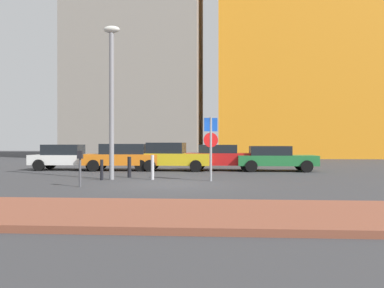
{
  "coord_description": "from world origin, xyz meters",
  "views": [
    {
      "loc": [
        1.8,
        -14.75,
        1.56
      ],
      "look_at": [
        0.56,
        3.32,
        1.51
      ],
      "focal_mm": 37.04,
      "sensor_mm": 36.0,
      "label": 1
    }
  ],
  "objects_px": {
    "parked_car_green": "(275,158)",
    "traffic_bollard_near": "(152,167)",
    "parked_car_white": "(68,157)",
    "parked_car_orange": "(124,156)",
    "parking_meter": "(80,163)",
    "parking_sign_post": "(211,141)",
    "street_lamp": "(112,88)",
    "traffic_bollard_far": "(129,167)",
    "parked_car_red": "(221,157)",
    "traffic_bollard_mid": "(102,170)",
    "parked_car_yellow": "(170,156)"
  },
  "relations": [
    {
      "from": "parked_car_green",
      "to": "traffic_bollard_near",
      "type": "bearing_deg",
      "value": -137.0
    },
    {
      "from": "parked_car_white",
      "to": "parked_car_orange",
      "type": "distance_m",
      "value": 3.32
    },
    {
      "from": "parking_meter",
      "to": "parking_sign_post",
      "type": "bearing_deg",
      "value": 28.32
    },
    {
      "from": "street_lamp",
      "to": "traffic_bollard_near",
      "type": "relative_size",
      "value": 6.26
    },
    {
      "from": "parking_meter",
      "to": "traffic_bollard_far",
      "type": "distance_m",
      "value": 4.0
    },
    {
      "from": "parked_car_green",
      "to": "traffic_bollard_near",
      "type": "height_order",
      "value": "parked_car_green"
    },
    {
      "from": "parked_car_red",
      "to": "parked_car_white",
      "type": "bearing_deg",
      "value": -178.79
    },
    {
      "from": "parked_car_orange",
      "to": "parking_sign_post",
      "type": "height_order",
      "value": "parking_sign_post"
    },
    {
      "from": "street_lamp",
      "to": "traffic_bollard_mid",
      "type": "distance_m",
      "value": 3.47
    },
    {
      "from": "parked_car_yellow",
      "to": "parked_car_red",
      "type": "relative_size",
      "value": 1.14
    },
    {
      "from": "street_lamp",
      "to": "traffic_bollard_far",
      "type": "xyz_separation_m",
      "value": [
        0.52,
        1.04,
        -3.4
      ]
    },
    {
      "from": "traffic_bollard_mid",
      "to": "street_lamp",
      "type": "bearing_deg",
      "value": 33.37
    },
    {
      "from": "traffic_bollard_far",
      "to": "parked_car_yellow",
      "type": "bearing_deg",
      "value": 74.31
    },
    {
      "from": "street_lamp",
      "to": "parking_meter",
      "type": "bearing_deg",
      "value": -97.09
    },
    {
      "from": "parked_car_yellow",
      "to": "parked_car_red",
      "type": "xyz_separation_m",
      "value": [
        2.87,
        0.3,
        -0.03
      ]
    },
    {
      "from": "parking_meter",
      "to": "traffic_bollard_near",
      "type": "distance_m",
      "value": 3.59
    },
    {
      "from": "street_lamp",
      "to": "traffic_bollard_far",
      "type": "bearing_deg",
      "value": 63.34
    },
    {
      "from": "parked_car_orange",
      "to": "parking_meter",
      "type": "xyz_separation_m",
      "value": [
        0.44,
        -8.35,
        0.05
      ]
    },
    {
      "from": "parked_car_white",
      "to": "parked_car_red",
      "type": "height_order",
      "value": "parked_car_white"
    },
    {
      "from": "parked_car_green",
      "to": "parking_meter",
      "type": "bearing_deg",
      "value": -133.56
    },
    {
      "from": "parked_car_white",
      "to": "parked_car_orange",
      "type": "bearing_deg",
      "value": -2.71
    },
    {
      "from": "parked_car_yellow",
      "to": "street_lamp",
      "type": "height_order",
      "value": "street_lamp"
    },
    {
      "from": "parked_car_red",
      "to": "street_lamp",
      "type": "bearing_deg",
      "value": -128.49
    },
    {
      "from": "parking_meter",
      "to": "parked_car_orange",
      "type": "bearing_deg",
      "value": 93.01
    },
    {
      "from": "parked_car_white",
      "to": "traffic_bollard_near",
      "type": "xyz_separation_m",
      "value": [
        5.85,
        -5.61,
        -0.23
      ]
    },
    {
      "from": "parked_car_white",
      "to": "parked_car_orange",
      "type": "height_order",
      "value": "parked_car_orange"
    },
    {
      "from": "parked_car_green",
      "to": "street_lamp",
      "type": "relative_size",
      "value": 0.65
    },
    {
      "from": "parked_car_red",
      "to": "parked_car_green",
      "type": "distance_m",
      "value": 2.98
    },
    {
      "from": "parking_meter",
      "to": "parked_car_red",
      "type": "bearing_deg",
      "value": 60.04
    },
    {
      "from": "traffic_bollard_near",
      "to": "traffic_bollard_mid",
      "type": "height_order",
      "value": "traffic_bollard_near"
    },
    {
      "from": "parked_car_yellow",
      "to": "parking_meter",
      "type": "bearing_deg",
      "value": -104.33
    },
    {
      "from": "parked_car_yellow",
      "to": "traffic_bollard_mid",
      "type": "relative_size",
      "value": 5.31
    },
    {
      "from": "traffic_bollard_near",
      "to": "traffic_bollard_far",
      "type": "bearing_deg",
      "value": 141.27
    },
    {
      "from": "parking_meter",
      "to": "traffic_bollard_near",
      "type": "height_order",
      "value": "parking_meter"
    },
    {
      "from": "parking_sign_post",
      "to": "parked_car_green",
      "type": "bearing_deg",
      "value": 60.14
    },
    {
      "from": "parked_car_red",
      "to": "parking_sign_post",
      "type": "relative_size",
      "value": 1.54
    },
    {
      "from": "parked_car_red",
      "to": "traffic_bollard_far",
      "type": "distance_m",
      "value": 6.35
    },
    {
      "from": "parked_car_green",
      "to": "traffic_bollard_mid",
      "type": "relative_size",
      "value": 4.96
    },
    {
      "from": "traffic_bollard_mid",
      "to": "traffic_bollard_far",
      "type": "relative_size",
      "value": 0.92
    },
    {
      "from": "traffic_bollard_mid",
      "to": "parking_meter",
      "type": "bearing_deg",
      "value": -89.91
    },
    {
      "from": "parking_sign_post",
      "to": "parked_car_red",
      "type": "bearing_deg",
      "value": 85.98
    },
    {
      "from": "street_lamp",
      "to": "traffic_bollard_near",
      "type": "bearing_deg",
      "value": 2.15
    },
    {
      "from": "parked_car_yellow",
      "to": "traffic_bollard_mid",
      "type": "xyz_separation_m",
      "value": [
        -2.15,
        -5.79,
        -0.37
      ]
    },
    {
      "from": "parked_car_white",
      "to": "parking_sign_post",
      "type": "bearing_deg",
      "value": -35.99
    },
    {
      "from": "parked_car_red",
      "to": "street_lamp",
      "type": "distance_m",
      "value": 8.1
    },
    {
      "from": "parked_car_yellow",
      "to": "parking_meter",
      "type": "distance_m",
      "value": 8.66
    },
    {
      "from": "traffic_bollard_far",
      "to": "parking_sign_post",
      "type": "bearing_deg",
      "value": -20.97
    },
    {
      "from": "parked_car_green",
      "to": "traffic_bollard_far",
      "type": "height_order",
      "value": "parked_car_green"
    },
    {
      "from": "parked_car_green",
      "to": "parking_sign_post",
      "type": "xyz_separation_m",
      "value": [
        -3.4,
        -5.92,
        0.9
      ]
    },
    {
      "from": "traffic_bollard_mid",
      "to": "traffic_bollard_far",
      "type": "bearing_deg",
      "value": 55.43
    }
  ]
}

